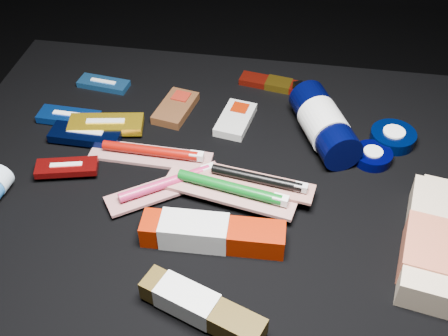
# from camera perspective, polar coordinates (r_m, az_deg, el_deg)

# --- Properties ---
(ground) EXTENTS (3.00, 3.00, 0.00)m
(ground) POSITION_cam_1_polar(r_m,az_deg,el_deg) (1.27, -0.76, -14.19)
(ground) COLOR black
(ground) RESTS_ON ground
(cloth_table) EXTENTS (0.98, 0.78, 0.40)m
(cloth_table) POSITION_cam_1_polar(r_m,az_deg,el_deg) (1.11, -0.86, -8.60)
(cloth_table) COLOR black
(cloth_table) RESTS_ON ground
(luna_bar_0) EXTENTS (0.11, 0.05, 0.01)m
(luna_bar_0) POSITION_cam_1_polar(r_m,az_deg,el_deg) (1.20, -12.13, 8.36)
(luna_bar_0) COLOR #215FA4
(luna_bar_0) RESTS_ON cloth_table
(luna_bar_1) EXTENTS (0.12, 0.05, 0.02)m
(luna_bar_1) POSITION_cam_1_polar(r_m,az_deg,el_deg) (1.11, -15.46, 5.04)
(luna_bar_1) COLOR navy
(luna_bar_1) RESTS_ON cloth_table
(luna_bar_2) EXTENTS (0.13, 0.05, 0.02)m
(luna_bar_2) POSITION_cam_1_polar(r_m,az_deg,el_deg) (1.06, -13.87, 3.29)
(luna_bar_2) COLOR black
(luna_bar_2) RESTS_ON cloth_table
(luna_bar_3) EXTENTS (0.14, 0.07, 0.02)m
(luna_bar_3) POSITION_cam_1_polar(r_m,az_deg,el_deg) (1.07, -11.89, 4.35)
(luna_bar_3) COLOR gold
(luna_bar_3) RESTS_ON cloth_table
(luna_bar_4) EXTENTS (0.11, 0.06, 0.01)m
(luna_bar_4) POSITION_cam_1_polar(r_m,az_deg,el_deg) (0.99, -15.68, 0.07)
(luna_bar_4) COLOR maroon
(luna_bar_4) RESTS_ON cloth_table
(clif_bar_0) EXTENTS (0.08, 0.12, 0.02)m
(clif_bar_0) POSITION_cam_1_polar(r_m,az_deg,el_deg) (1.11, -4.84, 6.23)
(clif_bar_0) COLOR #4B2A15
(clif_bar_0) RESTS_ON cloth_table
(clif_bar_1) EXTENTS (0.07, 0.11, 0.02)m
(clif_bar_1) POSITION_cam_1_polar(r_m,az_deg,el_deg) (1.07, 1.25, 5.08)
(clif_bar_1) COLOR #B5B5AD
(clif_bar_1) RESTS_ON cloth_table
(power_bar) EXTENTS (0.12, 0.06, 0.01)m
(power_bar) POSITION_cam_1_polar(r_m,az_deg,el_deg) (1.17, 4.93, 8.56)
(power_bar) COLOR maroon
(power_bar) RESTS_ON cloth_table
(lotion_bottle) EXTENTS (0.14, 0.23, 0.07)m
(lotion_bottle) POSITION_cam_1_polar(r_m,az_deg,el_deg) (1.03, 10.09, 4.45)
(lotion_bottle) COLOR black
(lotion_bottle) RESTS_ON cloth_table
(cream_tin_upper) EXTENTS (0.08, 0.08, 0.03)m
(cream_tin_upper) POSITION_cam_1_polar(r_m,az_deg,el_deg) (1.07, 16.78, 3.04)
(cream_tin_upper) COLOR black
(cream_tin_upper) RESTS_ON cloth_table
(cream_tin_lower) EXTENTS (0.07, 0.07, 0.02)m
(cream_tin_lower) POSITION_cam_1_polar(r_m,az_deg,el_deg) (1.02, 14.83, 1.20)
(cream_tin_lower) COLOR black
(cream_tin_lower) RESTS_ON cloth_table
(bodywash_bottle) EXTENTS (0.12, 0.25, 0.05)m
(bodywash_bottle) POSITION_cam_1_polar(r_m,az_deg,el_deg) (0.89, 20.43, -7.21)
(bodywash_bottle) COLOR #CAB190
(bodywash_bottle) RESTS_ON cloth_table
(toothbrush_pack_0) EXTENTS (0.22, 0.06, 0.02)m
(toothbrush_pack_0) POSITION_cam_1_polar(r_m,az_deg,el_deg) (1.00, -7.30, 1.45)
(toothbrush_pack_0) COLOR beige
(toothbrush_pack_0) RESTS_ON cloth_table
(toothbrush_pack_1) EXTENTS (0.19, 0.15, 0.02)m
(toothbrush_pack_1) POSITION_cam_1_polar(r_m,az_deg,el_deg) (0.93, -5.80, -1.78)
(toothbrush_pack_1) COLOR #ABA3A0
(toothbrush_pack_1) RESTS_ON cloth_table
(toothbrush_pack_2) EXTENTS (0.23, 0.09, 0.02)m
(toothbrush_pack_2) POSITION_cam_1_polar(r_m,az_deg,el_deg) (0.91, 0.73, -2.30)
(toothbrush_pack_2) COLOR silver
(toothbrush_pack_2) RESTS_ON cloth_table
(toothbrush_pack_3) EXTENTS (0.20, 0.07, 0.02)m
(toothbrush_pack_3) POSITION_cam_1_polar(r_m,az_deg,el_deg) (0.92, 3.47, -1.32)
(toothbrush_pack_3) COLOR #B0A8A3
(toothbrush_pack_3) RESTS_ON cloth_table
(toothpaste_carton_red) EXTENTS (0.22, 0.06, 0.04)m
(toothpaste_carton_red) POSITION_cam_1_polar(r_m,az_deg,el_deg) (0.85, -1.81, -6.62)
(toothpaste_carton_red) COLOR #861500
(toothpaste_carton_red) RESTS_ON cloth_table
(toothpaste_carton_green) EXTENTS (0.18, 0.10, 0.03)m
(toothpaste_carton_green) POSITION_cam_1_polar(r_m,az_deg,el_deg) (0.77, -2.78, -13.79)
(toothpaste_carton_green) COLOR #3F2F0D
(toothpaste_carton_green) RESTS_ON cloth_table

